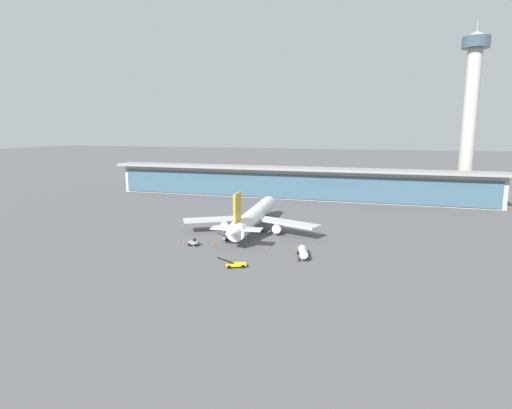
# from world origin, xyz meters

# --- Properties ---
(ground_plane) EXTENTS (1200.00, 1200.00, 0.00)m
(ground_plane) POSITION_xyz_m (0.00, 0.00, 0.00)
(ground_plane) COLOR #515154
(airliner_on_stand) EXTENTS (44.49, 58.08, 15.46)m
(airliner_on_stand) POSITION_xyz_m (1.95, 2.25, 4.87)
(airliner_on_stand) COLOR white
(airliner_on_stand) RESTS_ON ground
(service_truck_near_nose_yellow) EXTENTS (6.76, 4.03, 2.70)m
(service_truck_near_nose_yellow) POSITION_xyz_m (9.05, -34.78, 0.81)
(service_truck_near_nose_yellow) COLOR yellow
(service_truck_near_nose_yellow) RESTS_ON ground
(service_truck_under_wing_grey) EXTENTS (5.70, 5.83, 2.70)m
(service_truck_under_wing_grey) POSITION_xyz_m (-1.15, -11.41, 0.81)
(service_truck_under_wing_grey) COLOR gray
(service_truck_under_wing_grey) RESTS_ON ground
(service_truck_mid_apron_olive) EXTENTS (4.50, 8.89, 2.95)m
(service_truck_mid_apron_olive) POSITION_xyz_m (23.02, -22.21, 1.71)
(service_truck_mid_apron_olive) COLOR olive
(service_truck_mid_apron_olive) RESTS_ON ground
(service_truck_by_tail_grey) EXTENTS (2.94, 1.84, 2.05)m
(service_truck_by_tail_grey) POSITION_xyz_m (-8.84, -20.25, 0.87)
(service_truck_by_tail_grey) COLOR gray
(service_truck_by_tail_grey) RESTS_ON ground
(terminal_building) EXTENTS (183.60, 12.80, 15.20)m
(terminal_building) POSITION_xyz_m (0.00, 69.35, 7.87)
(terminal_building) COLOR #B2ADA3
(terminal_building) RESTS_ON ground
(control_tower) EXTENTS (12.00, 12.00, 81.60)m
(control_tower) POSITION_xyz_m (78.18, 96.66, 44.31)
(control_tower) COLOR #B2ADA3
(control_tower) RESTS_ON ground
(safety_cone_alpha) EXTENTS (0.62, 0.62, 0.70)m
(safety_cone_alpha) POSITION_xyz_m (-12.10, -20.06, 0.32)
(safety_cone_alpha) COLOR orange
(safety_cone_alpha) RESTS_ON ground
(safety_cone_bravo) EXTENTS (0.62, 0.62, 0.70)m
(safety_cone_bravo) POSITION_xyz_m (12.17, -17.74, 0.32)
(safety_cone_bravo) COLOR orange
(safety_cone_bravo) RESTS_ON ground
(safety_cone_charlie) EXTENTS (0.62, 0.62, 0.70)m
(safety_cone_charlie) POSITION_xyz_m (20.58, -16.49, 0.32)
(safety_cone_charlie) COLOR orange
(safety_cone_charlie) RESTS_ON ground
(safety_cone_delta) EXTENTS (0.62, 0.62, 0.70)m
(safety_cone_delta) POSITION_xyz_m (-14.71, -17.60, 0.32)
(safety_cone_delta) COLOR orange
(safety_cone_delta) RESTS_ON ground
(safety_cone_echo) EXTENTS (0.62, 0.62, 0.70)m
(safety_cone_echo) POSITION_xyz_m (-4.29, -16.01, 0.32)
(safety_cone_echo) COLOR orange
(safety_cone_echo) RESTS_ON ground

